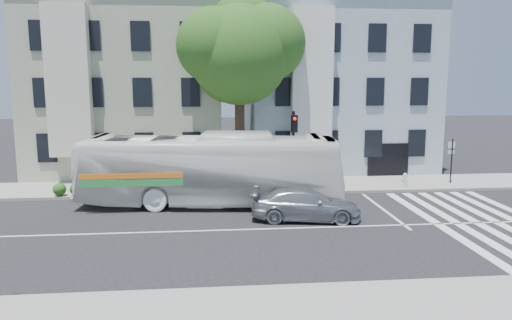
{
  "coord_description": "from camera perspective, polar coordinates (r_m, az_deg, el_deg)",
  "views": [
    {
      "loc": [
        -1.81,
        -19.93,
        6.23
      ],
      "look_at": [
        0.42,
        3.2,
        2.4
      ],
      "focal_mm": 35.0,
      "sensor_mm": 36.0,
      "label": 1
    }
  ],
  "objects": [
    {
      "name": "building_left",
      "position": [
        35.32,
        -14.11,
        7.9
      ],
      "size": [
        12.0,
        10.0,
        11.0
      ],
      "primitive_type": "cube",
      "color": "#A1A389",
      "rests_on": "ground"
    },
    {
      "name": "street_tree",
      "position": [
        28.77,
        -1.83,
        12.55
      ],
      "size": [
        7.3,
        5.9,
        11.1
      ],
      "color": "#2D2116",
      "rests_on": "ground"
    },
    {
      "name": "traffic_signal",
      "position": [
        26.47,
        4.32,
        2.14
      ],
      "size": [
        0.47,
        0.54,
        4.51
      ],
      "rotation": [
        0.0,
        0.0,
        0.22
      ],
      "color": "black",
      "rests_on": "ground"
    },
    {
      "name": "sidewalk_near",
      "position": [
        13.55,
        2.92,
        -17.69
      ],
      "size": [
        80.0,
        4.0,
        0.15
      ],
      "primitive_type": "cube",
      "color": "gray",
      "rests_on": "ground"
    },
    {
      "name": "building_right",
      "position": [
        36.03,
        8.72,
        8.09
      ],
      "size": [
        12.0,
        10.0,
        11.0
      ],
      "primitive_type": "cube",
      "color": "#94A7B0",
      "rests_on": "ground"
    },
    {
      "name": "bus",
      "position": [
        24.61,
        -5.24,
        -1.07
      ],
      "size": [
        4.38,
        13.11,
        3.58
      ],
      "primitive_type": "imported",
      "rotation": [
        0.0,
        0.0,
        1.46
      ],
      "color": "white",
      "rests_on": "ground"
    },
    {
      "name": "hedge",
      "position": [
        27.07,
        -12.85,
        -3.1
      ],
      "size": [
        8.42,
        3.04,
        0.7
      ],
      "primitive_type": null,
      "rotation": [
        0.0,
        0.0,
        -0.27
      ],
      "color": "#2B6922",
      "rests_on": "sidewalk_far"
    },
    {
      "name": "fire_hydrant",
      "position": [
        29.4,
        16.66,
        -2.17
      ],
      "size": [
        0.43,
        0.26,
        0.79
      ],
      "rotation": [
        0.0,
        0.0,
        0.02
      ],
      "color": "silver",
      "rests_on": "sidewalk_far"
    },
    {
      "name": "sedan",
      "position": [
        22.28,
        5.71,
        -5.06
      ],
      "size": [
        2.66,
        5.06,
        1.4
      ],
      "primitive_type": "imported",
      "rotation": [
        0.0,
        0.0,
        1.42
      ],
      "color": "#ABADB2",
      "rests_on": "ground"
    },
    {
      "name": "ground",
      "position": [
        20.96,
        -0.31,
        -7.94
      ],
      "size": [
        120.0,
        120.0,
        0.0
      ],
      "primitive_type": "plane",
      "color": "black",
      "rests_on": "ground"
    },
    {
      "name": "sidewalk_far",
      "position": [
        28.66,
        -1.77,
        -3.05
      ],
      "size": [
        80.0,
        4.0,
        0.15
      ],
      "primitive_type": "cube",
      "color": "gray",
      "rests_on": "ground"
    },
    {
      "name": "far_sign_pole",
      "position": [
        31.16,
        21.44,
        0.51
      ],
      "size": [
        0.46,
        0.21,
        2.6
      ],
      "rotation": [
        0.0,
        0.0,
        0.25
      ],
      "color": "black",
      "rests_on": "sidewalk_far"
    }
  ]
}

